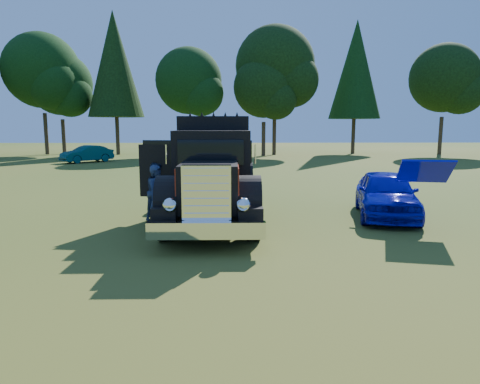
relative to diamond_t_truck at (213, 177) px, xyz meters
name	(u,v)px	position (x,y,z in m)	size (l,w,h in m)	color
ground	(234,230)	(0.59, -1.11, -1.28)	(120.00, 120.00, 0.00)	#2A4D16
treeline	(196,70)	(-2.53, 26.59, 6.26)	(72.10, 24.11, 13.84)	#2D2116
diamond_t_truck	(213,177)	(0.00, 0.00, 0.00)	(3.37, 7.16, 3.00)	black
hotrod_coupe	(386,194)	(5.21, 0.54, -0.57)	(2.51, 4.44, 1.89)	#1A08B6
spectator_near	(158,198)	(-1.39, -1.03, -0.42)	(0.63, 0.41, 1.72)	#1A273C
spectator_far	(158,192)	(-1.59, 0.16, -0.44)	(0.82, 0.64, 1.69)	#1A283E
distant_teal_car	(87,154)	(-10.44, 20.55, -0.64)	(1.34, 3.85, 1.27)	#0B3A42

